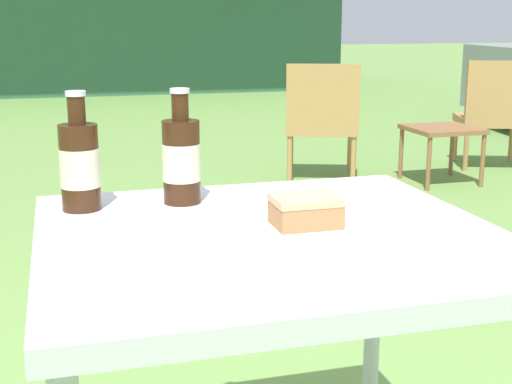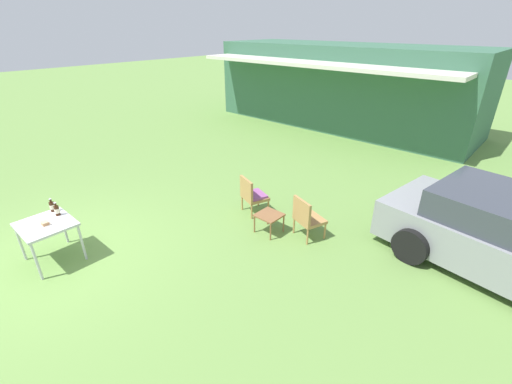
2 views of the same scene
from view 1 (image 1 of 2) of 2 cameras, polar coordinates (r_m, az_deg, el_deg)
The scene contains 9 objects.
wicker_chair_cushioned at distance 5.01m, azimuth 5.29°, elevation 5.95°, with size 0.62×0.59×0.81m.
wicker_chair_plain at distance 5.63m, azimuth 18.58°, elevation 6.22°, with size 0.62×0.59×0.81m.
garden_side_table at distance 5.04m, azimuth 14.67°, elevation 4.50°, with size 0.45×0.44×0.39m.
patio_table at distance 1.33m, azimuth 1.17°, elevation -6.11°, with size 0.84×0.77×0.72m.
cake_on_plate at distance 1.30m, azimuth 3.44°, elevation -2.20°, with size 0.22×0.22×0.06m.
cola_bottle_near at distance 1.49m, azimuth -5.99°, elevation 2.64°, with size 0.08×0.08×0.24m.
cola_bottle_far at distance 1.47m, azimuth -13.93°, elevation 2.16°, with size 0.08×0.08×0.24m.
fork at distance 1.27m, azimuth 0.57°, elevation -3.43°, with size 0.17×0.07×0.01m.
loose_bottle_cap at distance 1.32m, azimuth 4.54°, elevation -2.80°, with size 0.03×0.03×0.01m.
Camera 1 is at (-0.36, -1.20, 1.10)m, focal length 50.00 mm.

